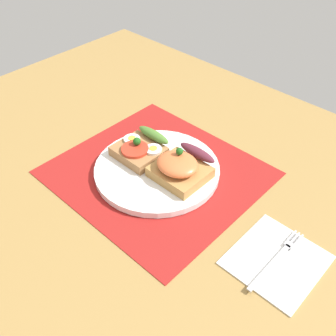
{
  "coord_description": "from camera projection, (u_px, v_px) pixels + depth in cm",
  "views": [
    {
      "loc": [
        42.33,
        -41.74,
        53.22
      ],
      "look_at": [
        3.0,
        0.0,
        3.14
      ],
      "focal_mm": 42.42,
      "sensor_mm": 36.0,
      "label": 1
    }
  ],
  "objects": [
    {
      "name": "ground_plane",
      "position": [
        157.0,
        179.0,
        0.81
      ],
      "size": [
        120.0,
        90.0,
        3.2
      ],
      "primitive_type": "cube",
      "color": "olive"
    },
    {
      "name": "sandwich_salmon",
      "position": [
        181.0,
        167.0,
        0.75
      ],
      "size": [
        9.99,
        10.53,
        6.07
      ],
      "color": "#B08043",
      "rests_on": "plate"
    },
    {
      "name": "plate",
      "position": [
        157.0,
        169.0,
        0.79
      ],
      "size": [
        24.94,
        24.94,
        1.34
      ],
      "primitive_type": "cylinder",
      "color": "white",
      "rests_on": "placemat"
    },
    {
      "name": "sandwich_egg_tomato",
      "position": [
        140.0,
        149.0,
        0.81
      ],
      "size": [
        9.34,
        9.82,
        4.26
      ],
      "color": "#9E6E41",
      "rests_on": "plate"
    },
    {
      "name": "fork",
      "position": [
        278.0,
        258.0,
        0.63
      ],
      "size": [
        1.62,
        15.05,
        0.32
      ],
      "color": "#B7B7BC",
      "rests_on": "napkin"
    },
    {
      "name": "placemat",
      "position": [
        157.0,
        172.0,
        0.8
      ],
      "size": [
        38.01,
        35.2,
        0.3
      ],
      "primitive_type": "cube",
      "color": "maroon",
      "rests_on": "ground_plane"
    },
    {
      "name": "napkin",
      "position": [
        277.0,
        260.0,
        0.64
      ],
      "size": [
        13.44,
        14.23,
        0.6
      ],
      "primitive_type": "cube",
      "color": "white",
      "rests_on": "ground_plane"
    }
  ]
}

